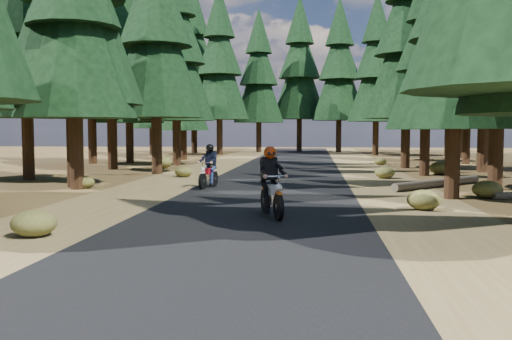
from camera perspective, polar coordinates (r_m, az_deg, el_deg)
The scene contains 9 objects.
ground at distance 14.65m, azimuth -0.60°, elevation -4.70°, with size 120.00×120.00×0.00m, color #443018.
road at distance 19.58m, azimuth 1.05°, elevation -2.48°, with size 6.00×100.00×0.01m, color black.
shoulder_l at distance 20.49m, azimuth -11.89°, elevation -2.29°, with size 3.20×100.00×0.01m, color brown.
shoulder_r at distance 19.74m, azimuth 14.50°, elevation -2.57°, with size 3.20×100.00×0.01m, color brown.
pine_forest at distance 35.92m, azimuth 3.26°, elevation 13.08°, with size 34.59×55.08×16.32m.
log_near at distance 23.37m, azimuth 17.77°, elevation -1.24°, with size 0.32×0.32×5.78m, color #4C4233.
understory_shrubs at distance 22.13m, azimuth 6.22°, elevation -1.02°, with size 16.23×32.57×0.67m.
rider_lead at distance 14.55m, azimuth 1.58°, elevation -2.36°, with size 1.23×2.10×1.80m.
rider_follow at distance 21.86m, azimuth -4.77°, elevation -0.35°, with size 0.90×1.95×1.68m.
Camera 1 is at (1.64, -14.39, 2.22)m, focal length 40.00 mm.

